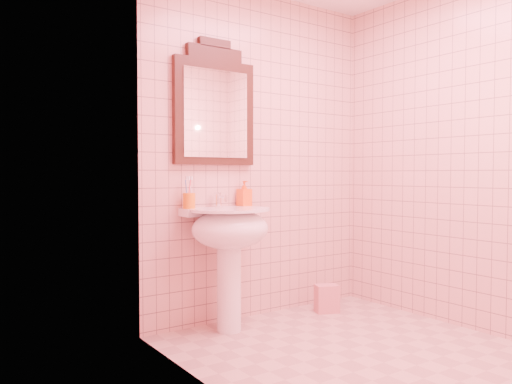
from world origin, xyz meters
TOP-DOWN VIEW (x-y plane):
  - floor at (0.00, 0.00)m, footprint 2.20×2.20m
  - back_wall at (0.00, 1.10)m, footprint 2.00×0.02m
  - pedestal_sink at (-0.43, 0.87)m, footprint 0.58×0.58m
  - faucet at (-0.43, 1.01)m, footprint 0.04×0.16m
  - mirror at (-0.43, 1.07)m, footprint 0.65×0.06m
  - toothbrush_cup at (-0.67, 1.02)m, footprint 0.09×0.09m
  - soap_dispenser at (-0.20, 1.04)m, footprint 0.09×0.09m
  - towel at (0.46, 0.84)m, footprint 0.21×0.18m

SIDE VIEW (x-z plane):
  - floor at x=0.00m, z-range 0.00..0.00m
  - towel at x=0.46m, z-range 0.00..0.22m
  - pedestal_sink at x=-0.43m, z-range 0.23..1.09m
  - toothbrush_cup at x=-0.67m, z-range 0.82..1.02m
  - faucet at x=-0.43m, z-range 0.87..0.97m
  - soap_dispenser at x=-0.20m, z-range 0.86..1.05m
  - back_wall at x=0.00m, z-range 0.00..2.50m
  - mirror at x=-0.43m, z-range 1.14..2.04m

